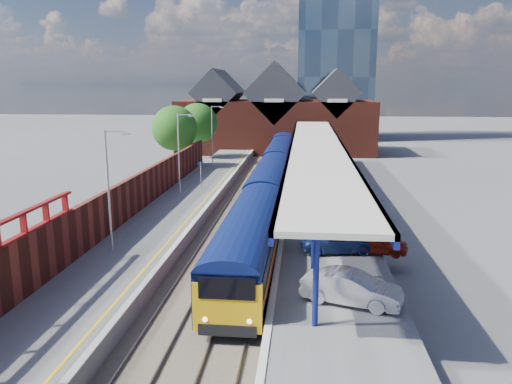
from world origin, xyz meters
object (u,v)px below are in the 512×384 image
lamp_post_c (180,148)px  platform_sign (201,171)px  lamp_post_d (213,131)px  parked_car_dark (336,238)px  parked_car_blue (339,241)px  train (275,166)px  lamp_post_b (110,184)px  parked_car_silver (351,288)px  parked_car_red (374,242)px

lamp_post_c → platform_sign: size_ratio=2.80×
lamp_post_d → platform_sign: (1.36, -14.00, -2.30)m
parked_car_dark → parked_car_blue: 0.56m
train → lamp_post_c: (-7.86, -8.53, 2.87)m
lamp_post_c → parked_car_blue: (12.89, -14.74, -3.39)m
platform_sign → parked_car_blue: 20.35m
lamp_post_b → lamp_post_c: 16.00m
parked_car_silver → lamp_post_c: bearing=49.0°
platform_sign → parked_car_blue: size_ratio=0.58×
lamp_post_b → lamp_post_c: bearing=90.0°
lamp_post_b → parked_car_dark: 13.35m
train → lamp_post_b: bearing=-107.8°
parked_car_red → lamp_post_c: bearing=54.5°
lamp_post_d → parked_car_blue: bearing=-67.3°
train → lamp_post_b: 25.92m
train → platform_sign: (-6.49, -6.53, 0.57)m
parked_car_silver → parked_car_blue: bearing=19.0°
lamp_post_b → parked_car_red: (14.86, 1.21, -3.34)m
parked_car_silver → parked_car_blue: size_ratio=1.01×
parked_car_silver → parked_car_dark: parked_car_silver is taller
platform_sign → parked_car_dark: size_ratio=0.60×
lamp_post_c → parked_car_blue: size_ratio=1.61×
lamp_post_b → platform_sign: lamp_post_b is taller
train → parked_car_blue: size_ratio=15.17×
train → lamp_post_d: size_ratio=9.42×
platform_sign → lamp_post_c: bearing=-124.3°
train → parked_car_silver: train is taller
parked_car_silver → parked_car_red: bearing=3.2°
parked_car_dark → parked_car_silver: bearing=-178.5°
train → lamp_post_d: lamp_post_d is taller
platform_sign → parked_car_red: size_ratio=0.65×
parked_car_red → lamp_post_d: bearing=35.1°
lamp_post_b → lamp_post_d: (0.00, 32.00, 0.00)m
parked_car_red → parked_car_dark: 2.16m
platform_sign → parked_car_blue: platform_sign is taller
lamp_post_b → platform_sign: size_ratio=2.80×
train → lamp_post_d: (-7.86, 7.47, 2.87)m
lamp_post_d → parked_car_dark: (12.79, -30.18, -3.39)m
lamp_post_b → parked_car_dark: size_ratio=1.68×
parked_car_blue → lamp_post_c: bearing=32.4°
platform_sign → parked_car_silver: platform_sign is taller
lamp_post_c → lamp_post_d: size_ratio=1.00×
lamp_post_b → parked_car_dark: (12.79, 1.82, -3.39)m
train → parked_car_red: size_ratio=17.27×
parked_car_red → parked_car_dark: bearing=83.0°
train → lamp_post_c: size_ratio=9.42×
lamp_post_b → lamp_post_d: same height
parked_car_dark → lamp_post_c: bearing=42.0°
lamp_post_b → lamp_post_c: size_ratio=1.00×
platform_sign → parked_car_dark: bearing=-54.8°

